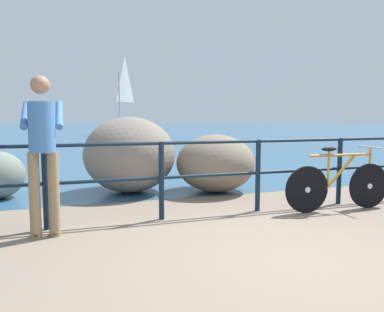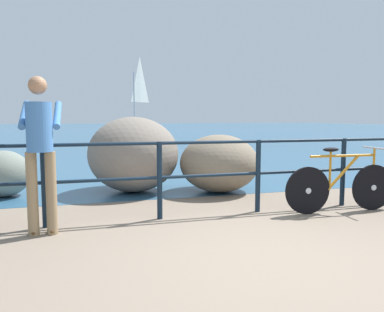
# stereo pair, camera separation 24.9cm
# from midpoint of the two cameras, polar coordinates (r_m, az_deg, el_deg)

# --- Properties ---
(ground_plane) EXTENTS (120.00, 120.00, 0.10)m
(ground_plane) POSITION_cam_midpoint_polar(r_m,az_deg,el_deg) (23.26, -11.80, 2.23)
(ground_plane) COLOR #756656
(sea_surface) EXTENTS (120.00, 90.00, 0.01)m
(sea_surface) POSITION_cam_midpoint_polar(r_m,az_deg,el_deg) (50.98, -14.23, 4.07)
(sea_surface) COLOR #2D5675
(sea_surface) RESTS_ON ground_plane
(promenade_railing) EXTENTS (9.95, 0.07, 1.02)m
(promenade_railing) POSITION_cam_midpoint_polar(r_m,az_deg,el_deg) (5.12, 4.24, -1.94)
(promenade_railing) COLOR black
(promenade_railing) RESTS_ON ground_plane
(bicycle) EXTENTS (1.70, 0.48, 0.92)m
(bicycle) POSITION_cam_midpoint_polar(r_m,az_deg,el_deg) (5.76, 22.80, -4.03)
(bicycle) COLOR black
(bicycle) RESTS_ON ground_plane
(person_at_railing) EXTENTS (0.44, 0.64, 1.78)m
(person_at_railing) POSITION_cam_midpoint_polar(r_m,az_deg,el_deg) (4.50, -20.50, 1.17)
(person_at_railing) COLOR #8C7251
(person_at_railing) RESTS_ON ground_plane
(breakwater_boulder_main) EXTENTS (1.62, 1.69, 1.35)m
(breakwater_boulder_main) POSITION_cam_midpoint_polar(r_m,az_deg,el_deg) (6.85, -7.82, 0.24)
(breakwater_boulder_main) COLOR slate
(breakwater_boulder_main) RESTS_ON ground
(breakwater_boulder_left) EXTENTS (0.89, 0.84, 0.78)m
(breakwater_boulder_left) POSITION_cam_midpoint_polar(r_m,az_deg,el_deg) (7.04, -25.73, -2.43)
(breakwater_boulder_left) COLOR slate
(breakwater_boulder_left) RESTS_ON ground
(breakwater_boulder_right) EXTENTS (1.41, 1.44, 1.03)m
(breakwater_boulder_right) POSITION_cam_midpoint_polar(r_m,az_deg,el_deg) (6.80, 5.15, -1.10)
(breakwater_boulder_right) COLOR #776A57
(breakwater_boulder_right) RESTS_ON ground
(sailboat) EXTENTS (4.11, 3.95, 6.16)m
(sailboat) POSITION_cam_midpoint_polar(r_m,az_deg,el_deg) (30.21, -8.12, 4.51)
(sailboat) COLOR white
(sailboat) RESTS_ON sea_surface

